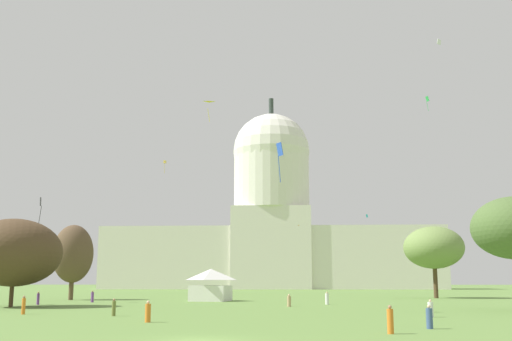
{
  "coord_description": "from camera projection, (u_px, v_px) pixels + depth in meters",
  "views": [
    {
      "loc": [
        4.81,
        -33.28,
        3.17
      ],
      "look_at": [
        -1.73,
        87.5,
        24.89
      ],
      "focal_mm": 42.89,
      "sensor_mm": 36.0,
      "label": 1
    }
  ],
  "objects": [
    {
      "name": "person_orange_mid_left",
      "position": [
        390.0,
        321.0,
        36.52
      ],
      "size": [
        0.48,
        0.48,
        1.68
      ],
      "rotation": [
        0.0,
        0.0,
        2.88
      ],
      "color": "orange",
      "rests_on": "ground_plane"
    },
    {
      "name": "capitol_building",
      "position": [
        272.0,
        226.0,
        225.48
      ],
      "size": [
        122.2,
        28.7,
        71.63
      ],
      "color": "silver",
      "rests_on": "ground_plane"
    },
    {
      "name": "person_white_deep_crowd",
      "position": [
        327.0,
        299.0,
        80.2
      ],
      "size": [
        0.64,
        0.64,
        1.65
      ],
      "rotation": [
        0.0,
        0.0,
        2.14
      ],
      "color": "silver",
      "rests_on": "ground_plane"
    },
    {
      "name": "kite_white_high",
      "position": [
        439.0,
        42.0,
        123.93
      ],
      "size": [
        0.97,
        0.56,
        1.21
      ],
      "rotation": [
        0.0,
        0.0,
        2.87
      ],
      "color": "white"
    },
    {
      "name": "kite_blue_low",
      "position": [
        280.0,
        152.0,
        62.14
      ],
      "size": [
        0.76,
        0.89,
        4.07
      ],
      "rotation": [
        0.0,
        0.0,
        1.4
      ],
      "color": "blue"
    },
    {
      "name": "kite_cyan_mid",
      "position": [
        367.0,
        216.0,
        195.35
      ],
      "size": [
        0.73,
        0.19,
        1.09
      ],
      "rotation": [
        0.0,
        0.0,
        2.53
      ],
      "color": "#33BCDB"
    },
    {
      "name": "kite_green_high",
      "position": [
        427.0,
        100.0,
        127.75
      ],
      "size": [
        0.69,
        0.83,
        3.22
      ],
      "rotation": [
        0.0,
        0.0,
        4.4
      ],
      "color": "green"
    },
    {
      "name": "tree_west_mid",
      "position": [
        14.0,
        252.0,
        73.83
      ],
      "size": [
        14.97,
        15.4,
        10.53
      ],
      "color": "#4C3823",
      "rests_on": "ground_plane"
    },
    {
      "name": "person_purple_back_right",
      "position": [
        92.0,
        297.0,
        88.1
      ],
      "size": [
        0.51,
        0.51,
        1.67
      ],
      "rotation": [
        0.0,
        0.0,
        1.93
      ],
      "color": "#703D93",
      "rests_on": "ground_plane"
    },
    {
      "name": "person_tan_near_tree_east",
      "position": [
        289.0,
        301.0,
        73.78
      ],
      "size": [
        0.68,
        0.68,
        1.5
      ],
      "rotation": [
        0.0,
        0.0,
        2.32
      ],
      "color": "tan",
      "rests_on": "ground_plane"
    },
    {
      "name": "person_orange_near_tree_west",
      "position": [
        24.0,
        306.0,
        57.27
      ],
      "size": [
        0.48,
        0.48,
        1.71
      ],
      "rotation": [
        0.0,
        0.0,
        0.94
      ],
      "color": "orange",
      "rests_on": "ground_plane"
    },
    {
      "name": "ground_plane",
      "position": [
        199.0,
        341.0,
        32.4
      ],
      "size": [
        800.0,
        800.0,
        0.0
      ],
      "primitive_type": "plane",
      "color": "olive"
    },
    {
      "name": "person_orange_edge_west",
      "position": [
        148.0,
        313.0,
        46.48
      ],
      "size": [
        0.59,
        0.59,
        1.62
      ],
      "rotation": [
        0.0,
        0.0,
        3.7
      ],
      "color": "orange",
      "rests_on": "ground_plane"
    },
    {
      "name": "tree_east_far",
      "position": [
        434.0,
        248.0,
        110.01
      ],
      "size": [
        13.76,
        13.67,
        12.75
      ],
      "color": "#4C3823",
      "rests_on": "ground_plane"
    },
    {
      "name": "kite_orange_mid",
      "position": [
        297.0,
        227.0,
        203.83
      ],
      "size": [
        0.82,
        1.76,
        0.4
      ],
      "rotation": [
        0.0,
        0.0,
        4.72
      ],
      "color": "orange"
    },
    {
      "name": "person_denim_mid_center",
      "position": [
        429.0,
        318.0,
        40.25
      ],
      "size": [
        0.58,
        0.58,
        1.56
      ],
      "rotation": [
        0.0,
        0.0,
        2.67
      ],
      "color": "#3D5684",
      "rests_on": "ground_plane"
    },
    {
      "name": "person_purple_front_center",
      "position": [
        38.0,
        299.0,
        79.55
      ],
      "size": [
        0.43,
        0.43,
        1.69
      ],
      "rotation": [
        0.0,
        0.0,
        4.97
      ],
      "color": "#703D93",
      "rests_on": "ground_plane"
    },
    {
      "name": "kite_black_low",
      "position": [
        40.0,
        203.0,
        89.61
      ],
      "size": [
        0.62,
        1.16,
        3.98
      ],
      "rotation": [
        0.0,
        0.0,
        1.3
      ],
      "color": "black"
    },
    {
      "name": "event_tent",
      "position": [
        211.0,
        285.0,
        93.77
      ],
      "size": [
        6.56,
        6.79,
        4.88
      ],
      "rotation": [
        0.0,
        0.0,
        -0.14
      ],
      "color": "white",
      "rests_on": "ground_plane"
    },
    {
      "name": "person_olive_lawn_far_left",
      "position": [
        114.0,
        308.0,
        54.56
      ],
      "size": [
        0.43,
        0.43,
        1.53
      ],
      "rotation": [
        0.0,
        0.0,
        4.38
      ],
      "color": "olive",
      "rests_on": "ground_plane"
    },
    {
      "name": "kite_yellow_mid",
      "position": [
        209.0,
        105.0,
        107.18
      ],
      "size": [
        1.83,
        1.05,
        3.26
      ],
      "rotation": [
        0.0,
        0.0,
        3.35
      ],
      "color": "yellow"
    },
    {
      "name": "person_white_front_left",
      "position": [
        431.0,
        309.0,
        52.95
      ],
      "size": [
        0.62,
        0.62,
        1.5
      ],
      "rotation": [
        0.0,
        0.0,
        5.87
      ],
      "color": "silver",
      "rests_on": "ground_plane"
    },
    {
      "name": "tree_west_near",
      "position": [
        73.0,
        254.0,
        100.04
      ],
      "size": [
        9.22,
        9.22,
        12.14
      ],
      "color": "brown",
      "rests_on": "ground_plane"
    },
    {
      "name": "kite_gold_high",
      "position": [
        165.0,
        162.0,
        181.7
      ],
      "size": [
        0.85,
        0.82,
        3.83
      ],
      "rotation": [
        0.0,
        0.0,
        4.46
      ],
      "color": "gold"
    }
  ]
}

